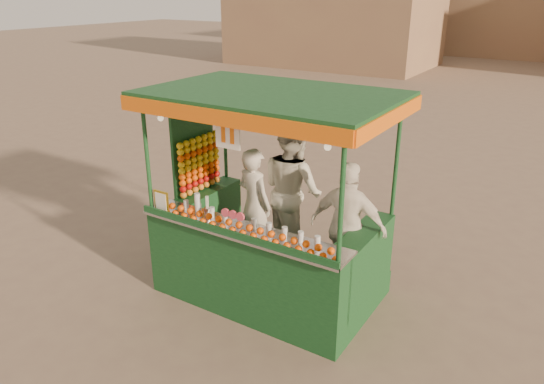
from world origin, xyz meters
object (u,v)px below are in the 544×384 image
Objects in this scene: juice_cart at (261,235)px; vendor_right at (348,227)px; vendor_middle at (292,190)px; vendor_left at (254,204)px.

juice_cart is 1.82× the size of vendor_right.
juice_cart is 0.80m from vendor_middle.
vendor_middle is at bearing -26.62° from vendor_right.
vendor_right is at bearing -166.54° from vendor_left.
juice_cart is 1.89× the size of vendor_left.
vendor_middle is 1.07m from vendor_right.
vendor_left is at bearing -6.97° from vendor_right.
vendor_left is 0.55m from vendor_middle.
juice_cart reaches higher than vendor_middle.
juice_cart reaches higher than vendor_left.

